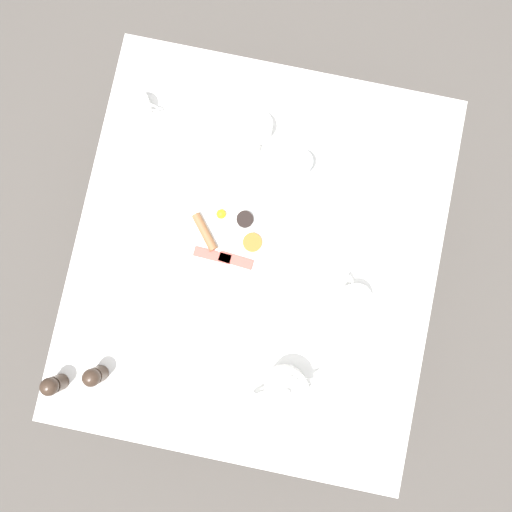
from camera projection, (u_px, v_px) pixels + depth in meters
name	position (u px, v px, depth m)	size (l,w,h in m)	color
ground_plane	(256.00, 271.00, 2.19)	(8.00, 8.00, 0.00)	#4C4742
table	(256.00, 258.00, 1.50)	(1.04, 1.16, 0.75)	white
breakfast_plate	(228.00, 237.00, 1.44)	(0.27, 0.27, 0.04)	white
teapot_near	(285.00, 388.00, 1.36)	(0.19, 0.12, 0.13)	white
teacup_with_saucer_left	(354.00, 299.00, 1.40)	(0.16, 0.16, 0.07)	white
teacup_with_saucer_right	(257.00, 129.00, 1.44)	(0.16, 0.16, 0.07)	white
water_glass_tall	(299.00, 165.00, 1.42)	(0.07, 0.07, 0.08)	white
creamer_jug	(140.00, 105.00, 1.44)	(0.09, 0.07, 0.07)	white
pepper_grinder	(53.00, 385.00, 1.36)	(0.05, 0.05, 0.10)	#38281E
salt_grinder	(94.00, 376.00, 1.36)	(0.05, 0.05, 0.10)	#38281E
napkin_folded	(179.00, 170.00, 1.46)	(0.14, 0.15, 0.01)	white
fork_by_plate	(388.00, 237.00, 1.44)	(0.14, 0.11, 0.00)	silver
knife_by_plate	(394.00, 137.00, 1.47)	(0.13, 0.19, 0.00)	silver
spoon_for_tea	(143.00, 223.00, 1.45)	(0.12, 0.14, 0.00)	silver
fork_spare	(148.00, 359.00, 1.41)	(0.15, 0.11, 0.00)	silver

